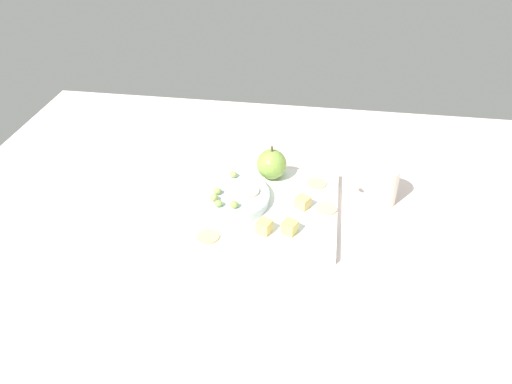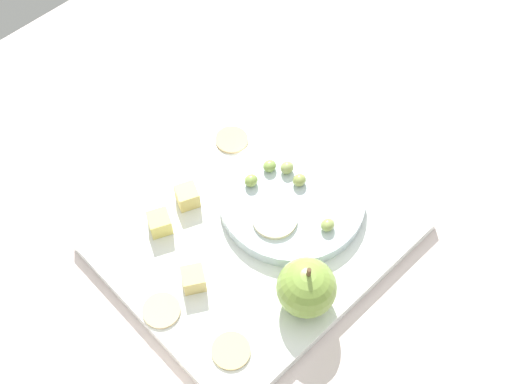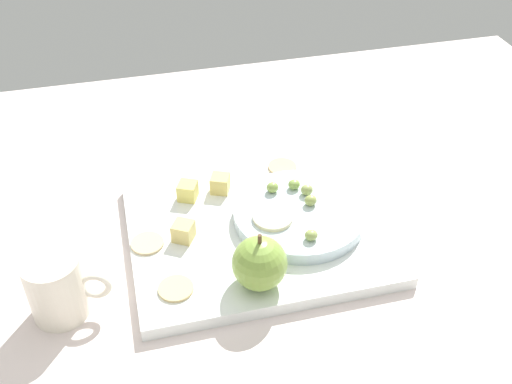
{
  "view_description": "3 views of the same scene",
  "coord_description": "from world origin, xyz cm",
  "px_view_note": "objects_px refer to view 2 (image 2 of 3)",
  "views": [
    {
      "loc": [
        10.86,
        -84.41,
        69.18
      ],
      "look_at": [
        -1.61,
        -2.49,
        9.91
      ],
      "focal_mm": 34.98,
      "sensor_mm": 36.0,
      "label": 1
    },
    {
      "loc": [
        26.14,
        29.61,
        78.97
      ],
      "look_at": [
        -5.19,
        -3.18,
        7.58
      ],
      "focal_mm": 47.72,
      "sensor_mm": 36.0,
      "label": 2
    },
    {
      "loc": [
        13.37,
        62.24,
        62.18
      ],
      "look_at": [
        -2.64,
        -1.91,
        9.8
      ],
      "focal_mm": 43.02,
      "sensor_mm": 36.0,
      "label": 3
    }
  ],
  "objects_px": {
    "grape_0": "(251,181)",
    "apple_slice_0": "(275,219)",
    "cracker_0": "(231,351)",
    "platter": "(255,234)",
    "cheese_cube_2": "(187,196)",
    "cheese_cube_0": "(160,223)",
    "grape_1": "(270,166)",
    "cracker_1": "(232,140)",
    "apple_whole": "(305,289)",
    "grape_3": "(287,168)",
    "cracker_2": "(162,311)",
    "grape_2": "(328,225)",
    "cheese_cube_1": "(193,279)",
    "grape_4": "(299,180)",
    "serving_dish": "(290,197)"
  },
  "relations": [
    {
      "from": "cheese_cube_0",
      "to": "grape_1",
      "type": "height_order",
      "value": "grape_1"
    },
    {
      "from": "apple_slice_0",
      "to": "apple_whole",
      "type": "bearing_deg",
      "value": 64.1
    },
    {
      "from": "cheese_cube_1",
      "to": "apple_slice_0",
      "type": "xyz_separation_m",
      "value": [
        -0.12,
        0.01,
        0.01
      ]
    },
    {
      "from": "cracker_1",
      "to": "cheese_cube_2",
      "type": "bearing_deg",
      "value": 17.26
    },
    {
      "from": "cheese_cube_1",
      "to": "cheese_cube_0",
      "type": "bearing_deg",
      "value": -102.76
    },
    {
      "from": "cheese_cube_2",
      "to": "grape_3",
      "type": "relative_size",
      "value": 1.5
    },
    {
      "from": "cheese_cube_2",
      "to": "grape_4",
      "type": "bearing_deg",
      "value": 142.62
    },
    {
      "from": "cheese_cube_1",
      "to": "apple_slice_0",
      "type": "distance_m",
      "value": 0.12
    },
    {
      "from": "grape_0",
      "to": "apple_slice_0",
      "type": "xyz_separation_m",
      "value": [
        0.02,
        0.06,
        -0.0
      ]
    },
    {
      "from": "apple_whole",
      "to": "cracker_0",
      "type": "relative_size",
      "value": 1.55
    },
    {
      "from": "cracker_2",
      "to": "serving_dish",
      "type": "bearing_deg",
      "value": -178.82
    },
    {
      "from": "grape_3",
      "to": "grape_2",
      "type": "bearing_deg",
      "value": 75.69
    },
    {
      "from": "serving_dish",
      "to": "grape_3",
      "type": "distance_m",
      "value": 0.04
    },
    {
      "from": "cheese_cube_0",
      "to": "cracker_0",
      "type": "relative_size",
      "value": 0.59
    },
    {
      "from": "serving_dish",
      "to": "apple_slice_0",
      "type": "height_order",
      "value": "apple_slice_0"
    },
    {
      "from": "cracker_1",
      "to": "grape_4",
      "type": "xyz_separation_m",
      "value": [
        -0.01,
        0.12,
        0.02
      ]
    },
    {
      "from": "apple_whole",
      "to": "grape_1",
      "type": "xyz_separation_m",
      "value": [
        -0.09,
        -0.15,
        -0.01
      ]
    },
    {
      "from": "platter",
      "to": "cheese_cube_1",
      "type": "height_order",
      "value": "cheese_cube_1"
    },
    {
      "from": "grape_4",
      "to": "cracker_2",
      "type": "bearing_deg",
      "value": 1.48
    },
    {
      "from": "serving_dish",
      "to": "cheese_cube_0",
      "type": "height_order",
      "value": "cheese_cube_0"
    },
    {
      "from": "cracker_0",
      "to": "apple_slice_0",
      "type": "height_order",
      "value": "apple_slice_0"
    },
    {
      "from": "cheese_cube_2",
      "to": "grape_0",
      "type": "distance_m",
      "value": 0.08
    },
    {
      "from": "platter",
      "to": "apple_slice_0",
      "type": "height_order",
      "value": "apple_slice_0"
    },
    {
      "from": "cracker_0",
      "to": "grape_0",
      "type": "relative_size",
      "value": 2.53
    },
    {
      "from": "apple_slice_0",
      "to": "grape_1",
      "type": "bearing_deg",
      "value": -129.41
    },
    {
      "from": "cracker_0",
      "to": "cheese_cube_2",
      "type": "bearing_deg",
      "value": -117.12
    },
    {
      "from": "cracker_2",
      "to": "grape_2",
      "type": "distance_m",
      "value": 0.22
    },
    {
      "from": "apple_whole",
      "to": "cracker_2",
      "type": "distance_m",
      "value": 0.17
    },
    {
      "from": "platter",
      "to": "cheese_cube_2",
      "type": "distance_m",
      "value": 0.1
    },
    {
      "from": "serving_dish",
      "to": "apple_slice_0",
      "type": "bearing_deg",
      "value": 20.21
    },
    {
      "from": "cracker_0",
      "to": "grape_2",
      "type": "xyz_separation_m",
      "value": [
        -0.18,
        -0.03,
        0.02
      ]
    },
    {
      "from": "cracker_1",
      "to": "cracker_2",
      "type": "xyz_separation_m",
      "value": [
        0.23,
        0.13,
        0.0
      ]
    },
    {
      "from": "grape_1",
      "to": "cracker_0",
      "type": "bearing_deg",
      "value": 35.38
    },
    {
      "from": "cheese_cube_1",
      "to": "platter",
      "type": "bearing_deg",
      "value": -177.96
    },
    {
      "from": "apple_whole",
      "to": "grape_0",
      "type": "xyz_separation_m",
      "value": [
        -0.06,
        -0.15,
        -0.01
      ]
    },
    {
      "from": "platter",
      "to": "grape_3",
      "type": "xyz_separation_m",
      "value": [
        -0.08,
        -0.03,
        0.04
      ]
    },
    {
      "from": "platter",
      "to": "cheese_cube_2",
      "type": "relative_size",
      "value": 13.38
    },
    {
      "from": "cracker_0",
      "to": "apple_slice_0",
      "type": "distance_m",
      "value": 0.17
    },
    {
      "from": "apple_slice_0",
      "to": "grape_3",
      "type": "bearing_deg",
      "value": -146.54
    },
    {
      "from": "cheese_cube_0",
      "to": "cracker_0",
      "type": "bearing_deg",
      "value": 76.1
    },
    {
      "from": "apple_whole",
      "to": "grape_0",
      "type": "bearing_deg",
      "value": -111.82
    },
    {
      "from": "grape_1",
      "to": "apple_slice_0",
      "type": "xyz_separation_m",
      "value": [
        0.05,
        0.06,
        -0.0
      ]
    },
    {
      "from": "grape_2",
      "to": "grape_4",
      "type": "xyz_separation_m",
      "value": [
        -0.02,
        -0.07,
        0.0
      ]
    },
    {
      "from": "grape_4",
      "to": "serving_dish",
      "type": "bearing_deg",
      "value": 5.07
    },
    {
      "from": "cheese_cube_2",
      "to": "grape_4",
      "type": "xyz_separation_m",
      "value": [
        -0.11,
        0.09,
        0.01
      ]
    },
    {
      "from": "cracker_2",
      "to": "apple_slice_0",
      "type": "distance_m",
      "value": 0.17
    },
    {
      "from": "platter",
      "to": "cracker_2",
      "type": "relative_size",
      "value": 7.92
    },
    {
      "from": "cracker_2",
      "to": "grape_0",
      "type": "bearing_deg",
      "value": -165.84
    },
    {
      "from": "serving_dish",
      "to": "grape_0",
      "type": "xyz_separation_m",
      "value": [
        0.03,
        -0.04,
        0.02
      ]
    },
    {
      "from": "cheese_cube_1",
      "to": "cracker_2",
      "type": "distance_m",
      "value": 0.05
    }
  ]
}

